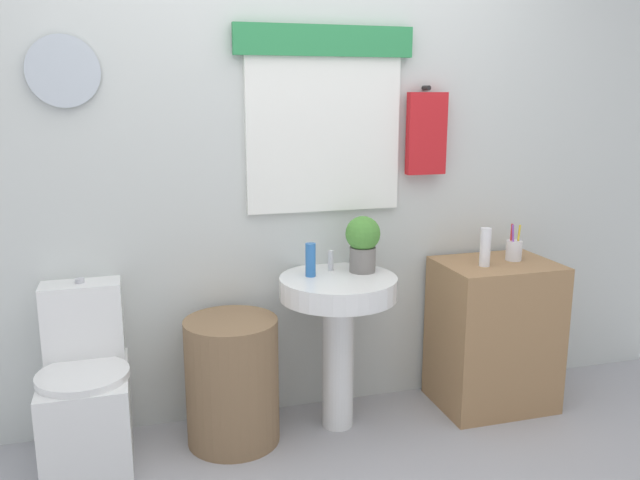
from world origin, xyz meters
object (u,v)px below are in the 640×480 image
(wooden_cabinet, at_px, (493,334))
(soap_bottle, at_px, (311,260))
(pedestal_sink, at_px, (338,312))
(lotion_bottle, at_px, (485,247))
(toothbrush_cup, at_px, (514,250))
(laundry_hamper, at_px, (232,381))
(potted_plant, at_px, (363,241))
(toilet, at_px, (87,394))

(wooden_cabinet, xyz_separation_m, soap_bottle, (-0.96, 0.05, 0.45))
(pedestal_sink, xyz_separation_m, lotion_bottle, (0.74, -0.04, 0.27))
(pedestal_sink, height_order, toothbrush_cup, toothbrush_cup)
(laundry_hamper, distance_m, pedestal_sink, 0.58)
(laundry_hamper, relative_size, lotion_bottle, 3.12)
(soap_bottle, distance_m, potted_plant, 0.27)
(soap_bottle, bearing_deg, laundry_hamper, -172.65)
(pedestal_sink, xyz_separation_m, potted_plant, (0.14, 0.06, 0.32))
(wooden_cabinet, bearing_deg, toilet, 179.01)
(potted_plant, bearing_deg, wooden_cabinet, -4.92)
(potted_plant, xyz_separation_m, lotion_bottle, (0.60, -0.10, -0.05))
(toilet, bearing_deg, wooden_cabinet, -0.99)
(pedestal_sink, relative_size, soap_bottle, 4.76)
(toilet, height_order, pedestal_sink, toilet)
(soap_bottle, bearing_deg, toilet, -179.12)
(pedestal_sink, relative_size, wooden_cabinet, 0.99)
(toilet, xyz_separation_m, wooden_cabinet, (1.98, -0.03, 0.08))
(wooden_cabinet, distance_m, toothbrush_cup, 0.44)
(toilet, xyz_separation_m, soap_bottle, (1.02, 0.02, 0.53))
(pedestal_sink, distance_m, toothbrush_cup, 0.97)
(laundry_hamper, height_order, wooden_cabinet, wooden_cabinet)
(toilet, relative_size, laundry_hamper, 1.34)
(potted_plant, distance_m, toothbrush_cup, 0.80)
(toilet, relative_size, toothbrush_cup, 4.25)
(wooden_cabinet, bearing_deg, lotion_bottle, -158.19)
(laundry_hamper, bearing_deg, lotion_bottle, -1.84)
(laundry_hamper, xyz_separation_m, wooden_cabinet, (1.34, 0.00, 0.08))
(laundry_hamper, bearing_deg, pedestal_sink, 0.00)
(pedestal_sink, bearing_deg, toothbrush_cup, 1.22)
(toilet, distance_m, toothbrush_cup, 2.14)
(toilet, bearing_deg, pedestal_sink, -1.72)
(lotion_bottle, bearing_deg, potted_plant, 170.49)
(laundry_hamper, relative_size, pedestal_sink, 0.79)
(soap_bottle, bearing_deg, toothbrush_cup, -1.63)
(toilet, xyz_separation_m, toothbrush_cup, (2.08, -0.01, 0.51))
(potted_plant, distance_m, lotion_bottle, 0.61)
(laundry_hamper, relative_size, toothbrush_cup, 3.18)
(lotion_bottle, bearing_deg, pedestal_sink, 176.89)
(wooden_cabinet, bearing_deg, toothbrush_cup, 11.29)
(laundry_hamper, height_order, pedestal_sink, pedestal_sink)
(pedestal_sink, height_order, wooden_cabinet, wooden_cabinet)
(pedestal_sink, bearing_deg, lotion_bottle, -3.11)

